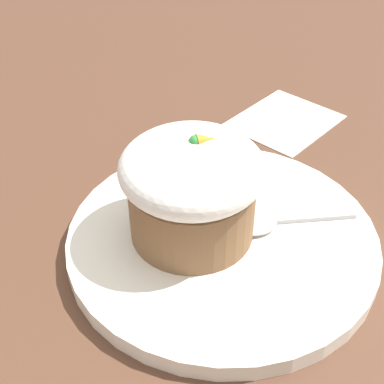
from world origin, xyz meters
The scene contains 5 objects.
ground_plane centered at (0.00, 0.00, 0.00)m, with size 4.00×4.00×0.00m, color #513323.
dessert_plate centered at (0.00, 0.00, 0.01)m, with size 0.24×0.24×0.01m.
carrot_cake centered at (-0.02, 0.01, 0.06)m, with size 0.11×0.11×0.09m.
spoon centered at (0.04, 0.00, 0.02)m, with size 0.11×0.04×0.01m.
paper_napkin centered at (0.13, 0.16, 0.00)m, with size 0.14×0.13×0.00m.
Camera 1 is at (-0.12, -0.28, 0.30)m, focal length 50.00 mm.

